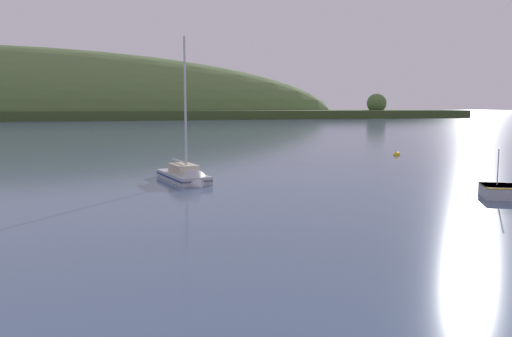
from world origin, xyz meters
name	(u,v)px	position (x,y,z in m)	size (l,w,h in m)	color
sailboat_midwater_white	(187,180)	(3.21, 36.00, 0.15)	(2.49, 7.06, 11.12)	#ADB2BC
mooring_buoy_foreground	(397,155)	(29.89, 46.71, 0.00)	(0.76, 0.76, 0.84)	yellow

